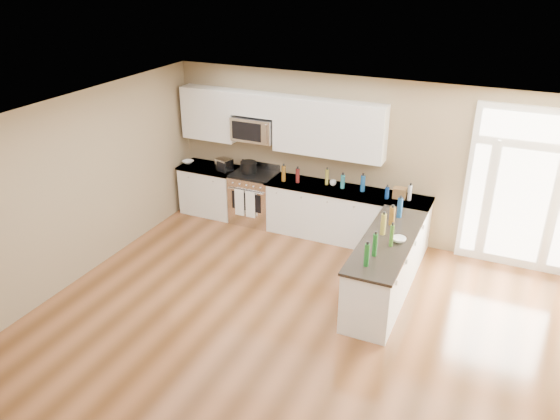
# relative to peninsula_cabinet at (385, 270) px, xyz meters

# --- Properties ---
(ground) EXTENTS (8.00, 8.00, 0.00)m
(ground) POSITION_rel_peninsula_cabinet_xyz_m (-0.93, -2.24, -0.43)
(ground) COLOR brown
(room_shell) EXTENTS (8.00, 8.00, 8.00)m
(room_shell) POSITION_rel_peninsula_cabinet_xyz_m (-0.93, -2.24, 1.27)
(room_shell) COLOR #8F7B5A
(room_shell) RESTS_ON ground
(back_cabinet_left) EXTENTS (1.10, 0.66, 0.94)m
(back_cabinet_left) POSITION_rel_peninsula_cabinet_xyz_m (-3.80, 1.45, 0.00)
(back_cabinet_left) COLOR white
(back_cabinet_left) RESTS_ON ground
(back_cabinet_right) EXTENTS (2.85, 0.66, 0.94)m
(back_cabinet_right) POSITION_rel_peninsula_cabinet_xyz_m (-1.08, 1.45, 0.00)
(back_cabinet_right) COLOR white
(back_cabinet_right) RESTS_ON ground
(peninsula_cabinet) EXTENTS (0.69, 2.32, 0.94)m
(peninsula_cabinet) POSITION_rel_peninsula_cabinet_xyz_m (0.00, 0.00, 0.00)
(peninsula_cabinet) COLOR white
(peninsula_cabinet) RESTS_ON ground
(upper_cabinet_left) EXTENTS (1.04, 0.33, 0.95)m
(upper_cabinet_left) POSITION_rel_peninsula_cabinet_xyz_m (-3.81, 1.59, 1.49)
(upper_cabinet_left) COLOR white
(upper_cabinet_left) RESTS_ON room_shell
(upper_cabinet_right) EXTENTS (1.94, 0.33, 0.95)m
(upper_cabinet_right) POSITION_rel_peninsula_cabinet_xyz_m (-1.50, 1.59, 1.49)
(upper_cabinet_right) COLOR white
(upper_cabinet_right) RESTS_ON room_shell
(upper_cabinet_short) EXTENTS (0.82, 0.33, 0.40)m
(upper_cabinet_short) POSITION_rel_peninsula_cabinet_xyz_m (-2.88, 1.59, 1.77)
(upper_cabinet_short) COLOR white
(upper_cabinet_short) RESTS_ON room_shell
(microwave) EXTENTS (0.78, 0.41, 0.42)m
(microwave) POSITION_rel_peninsula_cabinet_xyz_m (-2.88, 1.56, 1.33)
(microwave) COLOR silver
(microwave) RESTS_ON room_shell
(entry_door) EXTENTS (1.70, 0.10, 2.60)m
(entry_door) POSITION_rel_peninsula_cabinet_xyz_m (1.62, 1.71, 0.87)
(entry_door) COLOR white
(entry_door) RESTS_ON ground
(kitchen_range) EXTENTS (0.79, 0.70, 1.08)m
(kitchen_range) POSITION_rel_peninsula_cabinet_xyz_m (-2.85, 1.45, 0.04)
(kitchen_range) COLOR silver
(kitchen_range) RESTS_ON ground
(stockpot) EXTENTS (0.29, 0.29, 0.22)m
(stockpot) POSITION_rel_peninsula_cabinet_xyz_m (-2.97, 1.46, 0.63)
(stockpot) COLOR black
(stockpot) RESTS_ON kitchen_range
(toaster_oven) EXTENTS (0.33, 0.29, 0.24)m
(toaster_oven) POSITION_rel_peninsula_cabinet_xyz_m (-3.42, 1.37, 0.62)
(toaster_oven) COLOR silver
(toaster_oven) RESTS_ON back_cabinet_left
(cardboard_box) EXTENTS (0.23, 0.18, 0.18)m
(cardboard_box) POSITION_rel_peninsula_cabinet_xyz_m (-0.19, 1.48, 0.59)
(cardboard_box) COLOR brown
(cardboard_box) RESTS_ON back_cabinet_right
(bowl_left) EXTENTS (0.23, 0.23, 0.05)m
(bowl_left) POSITION_rel_peninsula_cabinet_xyz_m (-4.26, 1.44, 0.53)
(bowl_left) COLOR white
(bowl_left) RESTS_ON back_cabinet_left
(bowl_peninsula) EXTENTS (0.21, 0.21, 0.06)m
(bowl_peninsula) POSITION_rel_peninsula_cabinet_xyz_m (0.15, -0.02, 0.54)
(bowl_peninsula) COLOR white
(bowl_peninsula) RESTS_ON peninsula_cabinet
(cup_counter) EXTENTS (0.12, 0.12, 0.09)m
(cup_counter) POSITION_rel_peninsula_cabinet_xyz_m (-1.36, 1.54, 0.55)
(cup_counter) COLOR white
(cup_counter) RESTS_ON back_cabinet_right
(counter_bottles) EXTENTS (2.37, 2.43, 0.32)m
(counter_bottles) POSITION_rel_peninsula_cabinet_xyz_m (-0.60, 0.71, 0.65)
(counter_bottles) COLOR #19591E
(counter_bottles) RESTS_ON back_cabinet_right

